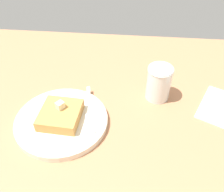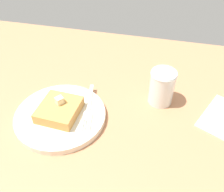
% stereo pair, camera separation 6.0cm
% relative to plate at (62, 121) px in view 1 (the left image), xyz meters
% --- Properties ---
extents(table_surface, '(1.06, 1.06, 0.02)m').
position_rel_plate_xyz_m(table_surface, '(-0.08, -0.01, -0.02)').
color(table_surface, '#B67852').
rests_on(table_surface, ground).
extents(plate, '(0.22, 0.22, 0.02)m').
position_rel_plate_xyz_m(plate, '(0.00, 0.00, 0.00)').
color(plate, silver).
rests_on(plate, table_surface).
extents(toast_slice_center, '(0.10, 0.10, 0.03)m').
position_rel_plate_xyz_m(toast_slice_center, '(-0.00, -0.00, 0.02)').
color(toast_slice_center, '#CD8E46').
rests_on(toast_slice_center, plate).
extents(butter_pat_primary, '(0.02, 0.02, 0.02)m').
position_rel_plate_xyz_m(butter_pat_primary, '(0.01, -0.00, 0.04)').
color(butter_pat_primary, beige).
rests_on(butter_pat_primary, toast_slice_center).
extents(fork, '(0.16, 0.05, 0.00)m').
position_rel_plate_xyz_m(fork, '(0.03, -0.06, 0.01)').
color(fork, silver).
rests_on(fork, plate).
extents(syrup_jar, '(0.06, 0.06, 0.09)m').
position_rel_plate_xyz_m(syrup_jar, '(0.12, -0.23, 0.03)').
color(syrup_jar, '#431D07').
rests_on(syrup_jar, table_surface).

